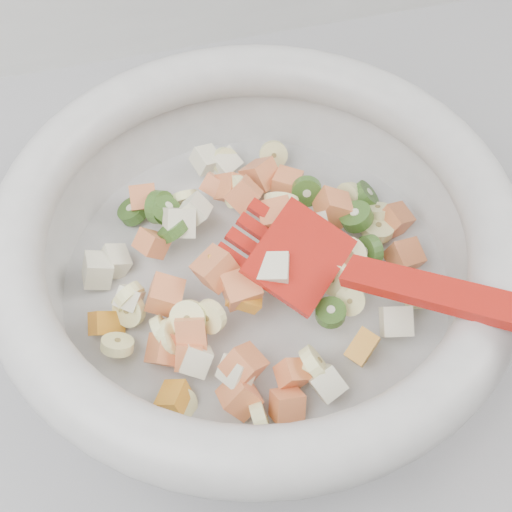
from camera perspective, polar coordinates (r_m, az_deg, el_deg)
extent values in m
cube|color=gray|center=(0.99, -11.85, -18.02)|extent=(2.00, 0.60, 0.90)
cylinder|color=silver|center=(0.56, 0.00, -2.32)|extent=(0.31, 0.31, 0.02)
torus|color=silver|center=(0.50, 0.00, 2.24)|extent=(0.38, 0.38, 0.04)
cylinder|color=#FBFFAA|center=(0.50, -3.75, -4.86)|extent=(0.02, 0.03, 0.03)
cylinder|color=#FBFFAA|center=(0.49, 4.73, -8.59)|extent=(0.02, 0.04, 0.04)
cylinder|color=#FBFFAA|center=(0.49, 4.92, -9.36)|extent=(0.02, 0.03, 0.03)
cylinder|color=#FBFFAA|center=(0.61, -2.52, 7.58)|extent=(0.03, 0.03, 0.03)
cylinder|color=#FBFFAA|center=(0.50, -6.64, -6.45)|extent=(0.02, 0.03, 0.03)
cylinder|color=#FBFFAA|center=(0.56, 2.00, 4.29)|extent=(0.04, 0.02, 0.04)
cylinder|color=#FBFFAA|center=(0.62, 1.41, 8.10)|extent=(0.03, 0.02, 0.03)
cylinder|color=#FBFFAA|center=(0.48, 0.39, -13.13)|extent=(0.01, 0.03, 0.04)
cylinder|color=#FBFFAA|center=(0.58, -5.67, 4.63)|extent=(0.03, 0.02, 0.03)
cylinder|color=#FBFFAA|center=(0.52, 7.52, -3.56)|extent=(0.03, 0.02, 0.03)
cylinder|color=#FBFFAA|center=(0.58, 9.70, 3.55)|extent=(0.03, 0.03, 0.02)
cylinder|color=#FBFFAA|center=(0.54, 12.71, -2.81)|extent=(0.04, 0.03, 0.03)
cylinder|color=#FBFFAA|center=(0.51, -7.53, -6.00)|extent=(0.02, 0.03, 0.03)
cylinder|color=#FBFFAA|center=(0.50, -6.05, -11.89)|extent=(0.03, 0.03, 0.03)
cylinder|color=#FBFFAA|center=(0.52, -10.13, -4.27)|extent=(0.03, 0.03, 0.02)
cylinder|color=#FBFFAA|center=(0.59, 7.42, 4.81)|extent=(0.02, 0.03, 0.03)
cylinder|color=#FBFFAA|center=(0.53, 7.37, 0.01)|extent=(0.04, 0.03, 0.03)
cylinder|color=#FBFFAA|center=(0.52, 6.19, -1.72)|extent=(0.03, 0.03, 0.04)
cylinder|color=#FBFFAA|center=(0.50, -5.45, -4.99)|extent=(0.04, 0.03, 0.03)
cylinder|color=#FBFFAA|center=(0.57, 9.70, 2.19)|extent=(0.03, 0.03, 0.01)
cylinder|color=#FBFFAA|center=(0.56, -1.69, 5.17)|extent=(0.02, 0.03, 0.03)
cylinder|color=#FBFFAA|center=(0.53, -10.18, -3.22)|extent=(0.03, 0.03, 0.03)
cylinder|color=#FBFFAA|center=(0.51, -11.03, -6.99)|extent=(0.03, 0.03, 0.02)
cube|color=#F59E4D|center=(0.49, -0.98, -8.70)|extent=(0.04, 0.03, 0.03)
cube|color=#F59E4D|center=(0.50, -5.21, -6.18)|extent=(0.03, 0.04, 0.03)
cube|color=#F59E4D|center=(0.57, 11.79, -0.05)|extent=(0.03, 0.03, 0.03)
cube|color=#F59E4D|center=(0.51, 2.65, -0.56)|extent=(0.03, 0.02, 0.03)
cube|color=#F59E4D|center=(0.56, -0.97, 4.91)|extent=(0.03, 0.03, 0.04)
cube|color=#F59E4D|center=(0.59, 0.38, 6.46)|extent=(0.04, 0.04, 0.03)
cube|color=#F59E4D|center=(0.54, 1.78, 2.92)|extent=(0.03, 0.03, 0.03)
cube|color=#F59E4D|center=(0.51, -7.13, -7.49)|extent=(0.04, 0.03, 0.04)
cube|color=#F59E4D|center=(0.51, -7.28, -3.14)|extent=(0.03, 0.03, 0.03)
cube|color=#F59E4D|center=(0.54, -8.36, 0.99)|extent=(0.03, 0.03, 0.03)
cube|color=#F59E4D|center=(0.49, 2.51, -11.86)|extent=(0.03, 0.03, 0.03)
cube|color=#F59E4D|center=(0.59, 2.49, 5.78)|extent=(0.03, 0.03, 0.02)
cube|color=#F59E4D|center=(0.57, -1.97, 5.47)|extent=(0.03, 0.03, 0.03)
cube|color=#F59E4D|center=(0.50, -5.39, -7.91)|extent=(0.02, 0.03, 0.03)
cube|color=#F59E4D|center=(0.49, 2.93, -9.36)|extent=(0.02, 0.02, 0.02)
cube|color=#F59E4D|center=(0.58, -3.42, 5.65)|extent=(0.03, 0.03, 0.03)
cube|color=#F59E4D|center=(0.58, 11.02, 2.84)|extent=(0.03, 0.03, 0.03)
cube|color=#F59E4D|center=(0.50, -3.25, -1.02)|extent=(0.04, 0.04, 0.03)
cube|color=#F59E4D|center=(0.59, -9.03, 4.59)|extent=(0.02, 0.03, 0.03)
cube|color=#F59E4D|center=(0.50, -1.20, -2.62)|extent=(0.03, 0.03, 0.02)
cube|color=#F59E4D|center=(0.57, 6.18, 3.91)|extent=(0.03, 0.03, 0.03)
cube|color=#F59E4D|center=(0.49, -1.35, -11.18)|extent=(0.03, 0.03, 0.03)
cube|color=#F59E4D|center=(0.53, 6.55, -1.04)|extent=(0.03, 0.04, 0.03)
cylinder|color=#5EAF3A|center=(0.55, 9.09, 0.44)|extent=(0.02, 0.03, 0.03)
cylinder|color=#5EAF3A|center=(0.59, 8.70, 4.81)|extent=(0.03, 0.03, 0.03)
cylinder|color=#5EAF3A|center=(0.59, -9.82, 3.54)|extent=(0.03, 0.03, 0.02)
cylinder|color=#5EAF3A|center=(0.54, -6.62, 2.10)|extent=(0.03, 0.03, 0.03)
cylinder|color=#5EAF3A|center=(0.57, 4.08, 5.19)|extent=(0.03, 0.02, 0.03)
cylinder|color=#5EAF3A|center=(0.51, 5.99, -4.52)|extent=(0.03, 0.03, 0.01)
cylinder|color=#5EAF3A|center=(0.56, 8.03, 3.14)|extent=(0.04, 0.04, 0.02)
cylinder|color=#5EAF3A|center=(0.52, 4.26, -1.05)|extent=(0.03, 0.03, 0.03)
cylinder|color=#5EAF3A|center=(0.57, -7.18, 3.76)|extent=(0.03, 0.03, 0.03)
cylinder|color=#5EAF3A|center=(0.57, -7.69, 3.87)|extent=(0.03, 0.03, 0.04)
cube|color=#F0EBCC|center=(0.55, -4.92, 3.70)|extent=(0.03, 0.03, 0.03)
cube|color=#F0EBCC|center=(0.62, -2.61, 7.31)|extent=(0.03, 0.03, 0.03)
cube|color=#F0EBCC|center=(0.55, -12.56, -1.11)|extent=(0.03, 0.03, 0.03)
cube|color=#F0EBCC|center=(0.56, -1.20, 5.22)|extent=(0.03, 0.03, 0.03)
cube|color=#F0EBCC|center=(0.55, 4.73, 2.27)|extent=(0.02, 0.03, 0.03)
cube|color=#F0EBCC|center=(0.55, -6.18, 2.66)|extent=(0.03, 0.03, 0.04)
cube|color=#F0EBCC|center=(0.49, 5.74, -10.13)|extent=(0.03, 0.03, 0.03)
cube|color=#F0EBCC|center=(0.52, -10.10, -3.35)|extent=(0.03, 0.03, 0.03)
cube|color=#F0EBCC|center=(0.61, -4.03, 7.68)|extent=(0.03, 0.03, 0.03)
cube|color=#F0EBCC|center=(0.52, 11.14, -5.15)|extent=(0.03, 0.03, 0.03)
cube|color=#F0EBCC|center=(0.50, -4.90, -8.19)|extent=(0.03, 0.03, 0.03)
cube|color=#F0EBCC|center=(0.56, -11.28, -0.42)|extent=(0.03, 0.02, 0.03)
cube|color=#F0EBCC|center=(0.49, -1.54, -9.22)|extent=(0.03, 0.03, 0.03)
cube|color=#F0EBCC|center=(0.50, 1.49, -1.26)|extent=(0.03, 0.03, 0.03)
cube|color=gold|center=(0.51, -3.03, -1.14)|extent=(0.03, 0.02, 0.02)
cube|color=gold|center=(0.53, -11.87, -5.29)|extent=(0.03, 0.02, 0.03)
cube|color=gold|center=(0.49, -6.64, -11.26)|extent=(0.03, 0.03, 0.02)
cube|color=gold|center=(0.51, 8.49, -7.21)|extent=(0.03, 0.03, 0.02)
cube|color=gold|center=(0.50, -0.96, -3.35)|extent=(0.03, 0.02, 0.02)
cube|color=gold|center=(0.53, 2.31, 2.60)|extent=(0.03, 0.02, 0.03)
cube|color=#AF180F|center=(0.50, 3.48, -0.03)|extent=(0.09, 0.09, 0.03)
cube|color=#AF180F|center=(0.53, 0.86, 3.34)|extent=(0.03, 0.03, 0.02)
cube|color=#AF180F|center=(0.52, 0.00, 2.17)|extent=(0.03, 0.03, 0.02)
cube|color=#AF180F|center=(0.51, -0.89, 0.97)|extent=(0.03, 0.03, 0.02)
cube|color=#AF180F|center=(0.51, -1.80, -0.27)|extent=(0.03, 0.03, 0.02)
cube|color=#AF180F|center=(0.46, 19.12, -4.04)|extent=(0.16, 0.16, 0.07)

